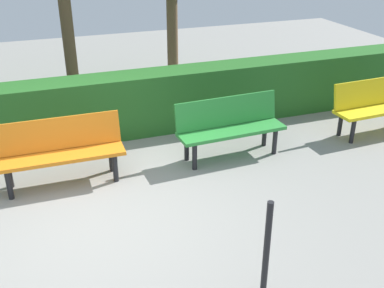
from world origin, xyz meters
TOP-DOWN VIEW (x-y plane):
  - ground_plane at (0.00, 0.00)m, footprint 19.06×19.06m
  - bench_yellow at (-4.76, -0.96)m, footprint 1.53×0.52m
  - bench_green at (-2.20, -0.98)m, footprint 1.60×0.52m
  - bench_orange at (0.19, -1.01)m, footprint 1.63×0.48m
  - hedge_row at (-1.07, -2.24)m, footprint 15.06×0.57m
  - railing_post_mid at (-1.36, 1.72)m, footprint 0.06×0.06m

SIDE VIEW (x-z plane):
  - ground_plane at x=0.00m, z-range 0.00..0.00m
  - bench_yellow at x=-4.76m, z-range 0.05..0.91m
  - bench_green at x=-2.20m, z-range 0.05..0.91m
  - bench_orange at x=0.19m, z-range 0.05..0.91m
  - hedge_row at x=-1.07m, z-range 0.00..0.98m
  - railing_post_mid at x=-1.36m, z-range 0.00..1.00m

